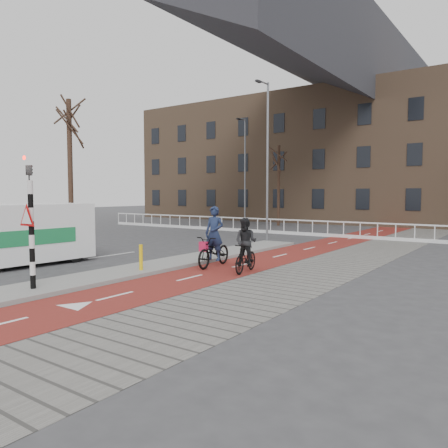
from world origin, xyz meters
The scene contains 15 objects.
ground centered at (0.00, 0.00, 0.00)m, with size 120.00×120.00×0.00m, color #38383A.
bike_lane centered at (1.50, 10.00, 0.01)m, with size 2.50×60.00×0.01m, color maroon.
sidewalk centered at (4.30, 10.00, 0.01)m, with size 3.00×60.00×0.01m, color slate.
curb_island centered at (-0.70, 4.00, 0.06)m, with size 1.80×16.00×0.12m, color gray.
traffic_signal centered at (-0.60, -2.02, 1.99)m, with size 0.80×0.80×3.68m.
bollard centered at (-0.30, 1.65, 0.55)m, with size 0.12×0.12×0.85m, color yellow.
cyclist_near centered at (0.90, 4.11, 0.75)m, with size 1.00×2.21×2.19m.
cyclist_far centered at (2.45, 3.79, 0.77)m, with size 0.86×1.75×1.83m.
van centered at (-5.14, 0.12, 1.19)m, with size 2.37×5.36×2.26m.
railing centered at (-5.00, 17.00, 0.31)m, with size 28.00×0.10×0.99m.
townhouse_row centered at (-3.00, 32.00, 7.81)m, with size 46.00×10.00×15.90m.
tree_left centered at (-11.75, 7.14, 4.03)m, with size 0.29×0.29×8.06m, color #311D16.
tree_mid centered at (-7.03, 23.73, 3.31)m, with size 0.24×0.24×6.61m, color #311D16.
streetlight_near centered at (-1.41, 11.98, 4.24)m, with size 0.12×0.12×8.48m, color slate.
streetlight_left centered at (-8.95, 21.56, 4.32)m, with size 0.12×0.12×8.65m, color slate.
Camera 1 is at (10.22, -8.44, 2.65)m, focal length 35.00 mm.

